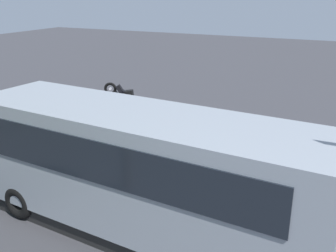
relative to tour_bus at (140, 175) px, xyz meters
The scene contains 15 objects.
ground_plane 5.64m from the tour_bus, 71.41° to the right, with size 80.00×80.00×0.00m, color #38383D.
tour_bus is the anchor object (origin of this frame).
spectator_far_left 3.53m from the tour_bus, 132.63° to the right, with size 0.58×0.36×1.74m.
spectator_left 2.96m from the tour_bus, 116.23° to the right, with size 0.58×0.37×1.73m.
spectator_centre 2.96m from the tour_bus, 93.39° to the right, with size 0.58×0.34×1.71m.
spectator_right 3.00m from the tour_bus, 70.43° to the right, with size 0.57×0.39×1.69m.
spectator_far_right 3.46m from the tour_bus, 54.06° to the right, with size 0.58×0.36×1.77m.
parked_motorcycle_silver 2.53m from the tour_bus, 119.96° to the right, with size 2.05×0.58×0.99m.
stunt_motorcycle 9.45m from the tour_bus, 55.46° to the right, with size 1.78×0.93×1.94m.
traffic_cone 8.01m from the tour_bus, 67.55° to the right, with size 0.34×0.34×0.63m.
bay_line_a 6.53m from the tour_bus, 124.76° to the right, with size 0.20×3.93×0.01m.
bay_line_b 5.49m from the tour_bus, 97.64° to the right, with size 0.19×3.78×0.01m.
bay_line_c 5.88m from the tour_bus, 66.95° to the right, with size 0.22×4.69×0.01m.
bay_line_d 7.48m from the tour_bus, 45.42° to the right, with size 0.20×4.19×0.01m.
bay_line_e 9.70m from the tour_bus, 32.91° to the right, with size 0.21×4.47×0.01m.
Camera 1 is at (-6.19, 12.71, 5.98)m, focal length 42.08 mm.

